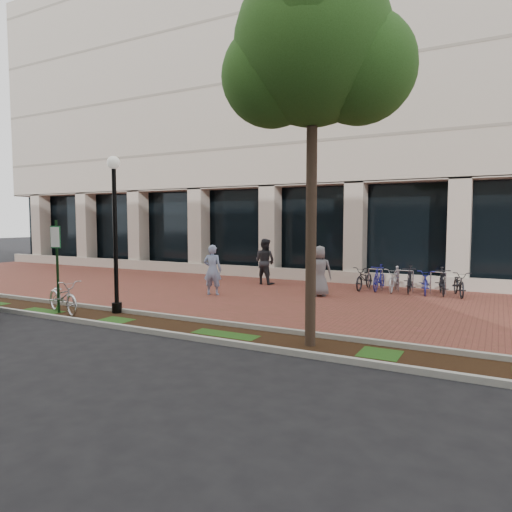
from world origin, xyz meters
The scene contains 15 objects.
ground centered at (0.00, 0.00, 0.00)m, with size 120.00×120.00×0.00m, color black.
brick_plaza centered at (0.00, 0.00, 0.01)m, with size 40.00×9.00×0.01m, color brown.
planting_strip centered at (0.00, -5.25, 0.01)m, with size 40.00×1.50×0.01m, color black.
curb_plaza_side centered at (0.00, -4.50, 0.06)m, with size 40.00×0.12×0.12m, color #AAAAA1.
curb_street_side centered at (0.00, -6.00, 0.06)m, with size 40.00×0.12×0.12m, color #AAAAA1.
near_office_building centered at (0.00, 10.47, 10.05)m, with size 40.00×12.12×16.00m.
parking_sign centered at (-3.59, -5.39, 1.66)m, with size 0.34×0.07×2.63m.
lamppost centered at (-2.14, -4.60, 2.48)m, with size 0.36×0.36×4.39m.
street_tree centered at (3.98, -5.19, 5.88)m, with size 3.80×3.16×7.67m.
locked_bicycle centered at (-3.45, -5.33, 0.48)m, with size 0.63×1.82×0.96m, color silver.
pedestrian_left centered at (-1.49, -0.68, 0.89)m, with size 0.65×0.43×1.78m, color #8095C0.
pedestrian_mid centered at (-1.13, 2.65, 0.94)m, with size 0.91×0.71×1.88m, color #242529.
pedestrian_right centered at (1.91, 0.83, 0.88)m, with size 0.86×0.56×1.76m, color slate.
bollard centered at (4.01, 3.52, 0.47)m, with size 0.12×0.12×0.93m.
bike_rack_cluster centered at (4.53, 3.11, 0.46)m, with size 4.13×1.77×0.98m.
Camera 1 is at (7.33, -13.99, 2.60)m, focal length 32.00 mm.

